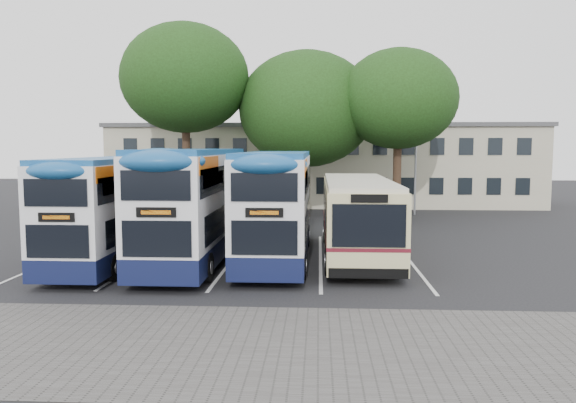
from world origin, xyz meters
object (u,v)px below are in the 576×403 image
at_px(tree_mid, 306,109).
at_px(bus_single, 357,213).
at_px(tree_left, 185,78).
at_px(tree_right, 398,99).
at_px(bus_dd_left, 115,204).
at_px(bus_dd_mid, 195,200).
at_px(bus_dd_right, 277,201).
at_px(lamp_post, 416,137).

xyz_separation_m(tree_mid, bus_single, (2.38, -13.15, -5.07)).
distance_m(tree_left, tree_right, 13.12).
bearing_deg(tree_left, tree_right, -2.13).
relative_size(tree_right, bus_dd_left, 1.06).
bearing_deg(tree_mid, bus_dd_mid, -105.37).
bearing_deg(bus_dd_mid, tree_left, 104.70).
relative_size(bus_dd_mid, bus_dd_right, 1.03).
xyz_separation_m(tree_mid, bus_dd_left, (-7.08, -14.82, -4.61)).
height_order(lamp_post, bus_dd_right, lamp_post).
distance_m(tree_right, bus_dd_right, 14.73).
xyz_separation_m(tree_left, bus_dd_left, (0.41, -13.57, -6.44)).
relative_size(tree_mid, bus_dd_mid, 1.00).
bearing_deg(bus_dd_left, bus_single, 10.00).
bearing_deg(bus_dd_left, tree_right, 46.00).
xyz_separation_m(tree_mid, bus_dd_right, (-0.85, -14.04, -4.50)).
xyz_separation_m(bus_dd_right, bus_single, (3.23, 0.89, -0.56)).
height_order(tree_right, bus_dd_right, tree_right).
bearing_deg(bus_dd_left, bus_dd_mid, 4.94).
distance_m(tree_right, bus_single, 13.07).
height_order(tree_left, bus_dd_left, tree_left).
relative_size(tree_left, tree_right, 1.17).
bearing_deg(lamp_post, tree_right, -119.37).
bearing_deg(lamp_post, bus_dd_right, -117.83).
height_order(tree_mid, bus_single, tree_mid).
distance_m(lamp_post, bus_dd_mid, 19.38).
distance_m(tree_left, bus_single, 16.93).
distance_m(tree_left, bus_dd_right, 15.74).
bearing_deg(tree_right, bus_dd_left, -134.00).
relative_size(tree_left, bus_dd_mid, 1.15).
bearing_deg(bus_dd_right, tree_left, 117.43).
bearing_deg(bus_dd_right, bus_single, 15.44).
xyz_separation_m(bus_dd_left, bus_single, (9.47, 1.67, -0.45)).
height_order(lamp_post, bus_dd_left, lamp_post).
bearing_deg(bus_single, tree_mid, 100.26).
height_order(tree_left, tree_right, tree_left).
xyz_separation_m(tree_right, bus_dd_mid, (-9.55, -12.82, -4.90)).
height_order(lamp_post, bus_single, lamp_post).
bearing_deg(bus_dd_mid, lamp_post, 54.54).
height_order(tree_left, bus_dd_right, tree_left).
distance_m(bus_dd_left, bus_dd_mid, 3.10).
bearing_deg(tree_right, bus_dd_right, -117.48).
height_order(tree_mid, bus_dd_mid, tree_mid).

